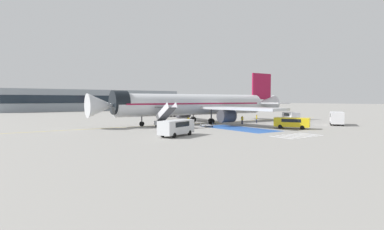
% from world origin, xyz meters
% --- Properties ---
extents(ground_plane, '(600.00, 600.00, 0.00)m').
position_xyz_m(ground_plane, '(0.00, 0.00, 0.00)').
color(ground_plane, gray).
extents(apron_leadline_yellow, '(75.54, 2.31, 0.01)m').
position_xyz_m(apron_leadline_yellow, '(-1.14, -0.61, 0.00)').
color(apron_leadline_yellow, gold).
rests_on(apron_leadline_yellow, ground_plane).
extents(apron_stand_patch_blue, '(5.62, 13.67, 0.01)m').
position_xyz_m(apron_stand_patch_blue, '(-1.14, -12.64, 0.00)').
color(apron_stand_patch_blue, '#2856A8').
rests_on(apron_stand_patch_blue, ground_plane).
extents(apron_walkway_bar_0, '(0.44, 3.60, 0.01)m').
position_xyz_m(apron_walkway_bar_0, '(-4.74, -23.91, 0.00)').
color(apron_walkway_bar_0, silver).
rests_on(apron_walkway_bar_0, ground_plane).
extents(apron_walkway_bar_1, '(0.44, 3.60, 0.01)m').
position_xyz_m(apron_walkway_bar_1, '(-3.54, -23.91, 0.00)').
color(apron_walkway_bar_1, silver).
rests_on(apron_walkway_bar_1, ground_plane).
extents(apron_walkway_bar_2, '(0.44, 3.60, 0.01)m').
position_xyz_m(apron_walkway_bar_2, '(-2.34, -23.91, 0.00)').
color(apron_walkway_bar_2, silver).
rests_on(apron_walkway_bar_2, ground_plane).
extents(apron_walkway_bar_3, '(0.44, 3.60, 0.01)m').
position_xyz_m(apron_walkway_bar_3, '(-1.14, -23.91, 0.00)').
color(apron_walkway_bar_3, silver).
rests_on(apron_walkway_bar_3, ground_plane).
extents(apron_walkway_bar_4, '(0.44, 3.60, 0.01)m').
position_xyz_m(apron_walkway_bar_4, '(0.06, -23.91, 0.00)').
color(apron_walkway_bar_4, silver).
rests_on(apron_walkway_bar_4, ground_plane).
extents(apron_walkway_bar_5, '(0.44, 3.60, 0.01)m').
position_xyz_m(apron_walkway_bar_5, '(1.26, -23.91, 0.00)').
color(apron_walkway_bar_5, silver).
rests_on(apron_walkway_bar_5, ground_plane).
extents(airliner, '(41.97, 34.94, 10.43)m').
position_xyz_m(airliner, '(-0.50, -0.63, 3.62)').
color(airliner, silver).
rests_on(airliner, ground_plane).
extents(boarding_stairs_forward, '(2.33, 5.28, 4.21)m').
position_xyz_m(boarding_stairs_forward, '(-9.94, -4.90, 1.02)').
color(boarding_stairs_forward, '#ADB2BA').
rests_on(boarding_stairs_forward, ground_plane).
extents(fuel_tanker, '(8.97, 3.39, 3.48)m').
position_xyz_m(fuel_tanker, '(6.83, 22.31, 1.76)').
color(fuel_tanker, '#38383D').
rests_on(fuel_tanker, ground_plane).
extents(service_van_0, '(5.74, 3.85, 2.02)m').
position_xyz_m(service_van_0, '(-14.53, -15.54, 1.22)').
color(service_van_0, silver).
rests_on(service_van_0, ground_plane).
extents(service_van_1, '(4.44, 5.64, 1.74)m').
position_xyz_m(service_van_1, '(5.68, -17.62, 1.07)').
color(service_van_1, yellow).
rests_on(service_van_1, ground_plane).
extents(service_van_2, '(5.43, 4.55, 2.37)m').
position_xyz_m(service_van_2, '(17.91, -18.04, 1.41)').
color(service_van_2, silver).
rests_on(service_van_2, ground_plane).
extents(service_van_3, '(3.67, 4.74, 1.98)m').
position_xyz_m(service_van_3, '(18.09, -8.04, 1.19)').
color(service_van_3, silver).
rests_on(service_van_3, ground_plane).
extents(baggage_cart, '(2.23, 2.94, 0.87)m').
position_xyz_m(baggage_cart, '(-3.56, -7.43, 0.26)').
color(baggage_cart, gray).
rests_on(baggage_cart, ground_plane).
extents(ground_crew_0, '(0.48, 0.44, 1.69)m').
position_xyz_m(ground_crew_0, '(9.35, -6.66, 0.97)').
color(ground_crew_0, '#191E38').
rests_on(ground_crew_0, ground_plane).
extents(ground_crew_1, '(0.27, 0.45, 1.62)m').
position_xyz_m(ground_crew_1, '(-4.95, -3.94, 0.93)').
color(ground_crew_1, '#2D2D33').
rests_on(ground_crew_1, ground_plane).
extents(ground_crew_2, '(0.47, 0.46, 1.61)m').
position_xyz_m(ground_crew_2, '(5.18, -6.95, 0.92)').
color(ground_crew_2, '#191E38').
rests_on(ground_crew_2, ground_plane).
extents(terminal_building, '(72.85, 12.10, 8.61)m').
position_xyz_m(terminal_building, '(4.62, 80.31, 4.31)').
color(terminal_building, '#89939E').
rests_on(terminal_building, ground_plane).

